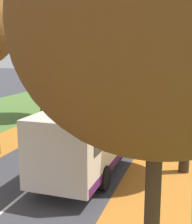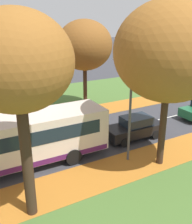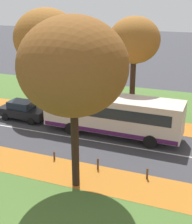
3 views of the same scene
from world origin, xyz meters
name	(u,v)px [view 2 (image 2 of 3)]	position (x,y,z in m)	size (l,w,h in m)	color
grass_verge_left	(88,96)	(-9.20, 20.00, 0.00)	(12.00, 90.00, 0.01)	#476B2D
leaf_litter_left	(51,119)	(-4.60, 14.00, 0.01)	(2.80, 60.00, 0.00)	#B26B23
leaf_litter_right	(109,172)	(4.60, 14.00, 0.01)	(2.80, 60.00, 0.00)	#B26B23
road_centre_line	(141,124)	(0.00, 20.00, 0.00)	(0.12, 80.00, 0.01)	silver
tree_left_mid	(85,45)	(-5.66, 17.86, 5.77)	(4.85, 4.85, 7.97)	#382619
tree_right_near	(17,63)	(5.61, 9.37, 6.57)	(4.16, 4.16, 8.51)	#382619
tree_right_mid	(170,52)	(5.23, 17.14, 6.45)	(5.79, 5.79, 9.07)	#382619
bollard_fifth	(31,125)	(-3.51, 12.01, 0.28)	(0.12, 0.12, 0.56)	#4C3823
streetlamp_right	(127,99)	(3.67, 15.74, 3.74)	(1.89, 0.28, 6.00)	#47474C
bus	(16,140)	(1.62, 9.80, 1.70)	(2.79, 10.44, 2.98)	beige
car_black_lead	(135,128)	(1.82, 17.87, 0.81)	(1.89, 4.25, 1.62)	black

